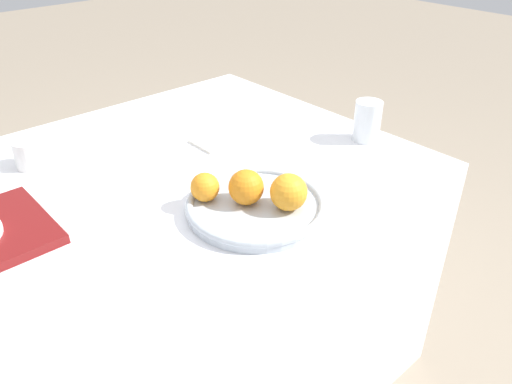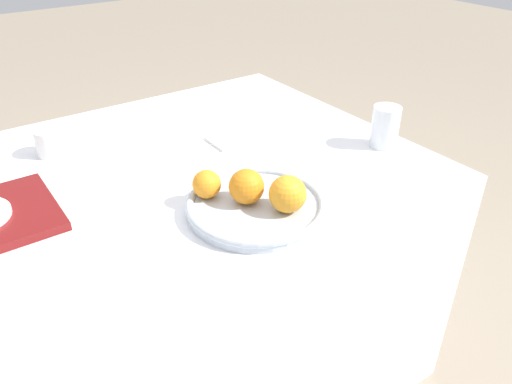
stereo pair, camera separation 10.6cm
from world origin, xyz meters
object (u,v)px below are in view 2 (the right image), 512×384
(water_glass, at_px, (385,127))
(napkin, at_px, (230,140))
(fruit_platter, at_px, (256,206))
(orange_1, at_px, (288,194))
(orange_2, at_px, (207,184))
(orange_0, at_px, (247,187))
(cup_0, at_px, (50,142))

(water_glass, height_order, napkin, water_glass)
(fruit_platter, height_order, orange_1, orange_1)
(fruit_platter, bearing_deg, water_glass, 8.27)
(orange_1, distance_m, water_glass, 0.45)
(orange_2, bearing_deg, fruit_platter, -50.26)
(orange_0, relative_size, orange_1, 0.96)
(orange_1, height_order, water_glass, water_glass)
(orange_2, bearing_deg, cup_0, 115.25)
(cup_0, relative_size, napkin, 0.69)
(orange_1, relative_size, water_glass, 0.71)
(fruit_platter, bearing_deg, orange_0, 124.31)
(cup_0, bearing_deg, napkin, -25.04)
(orange_0, relative_size, cup_0, 0.99)
(orange_1, xyz_separation_m, water_glass, (0.43, 0.13, -0.00))
(orange_0, relative_size, orange_2, 1.21)
(orange_0, distance_m, orange_2, 0.09)
(orange_1, distance_m, cup_0, 0.67)
(fruit_platter, height_order, water_glass, water_glass)
(orange_2, height_order, cup_0, orange_2)
(fruit_platter, height_order, napkin, fruit_platter)
(fruit_platter, height_order, cup_0, cup_0)
(cup_0, bearing_deg, water_glass, -31.68)
(orange_1, xyz_separation_m, napkin, (0.11, 0.39, -0.06))
(fruit_platter, bearing_deg, orange_1, -56.01)
(orange_0, bearing_deg, fruit_platter, -55.69)
(fruit_platter, xyz_separation_m, orange_0, (-0.01, 0.02, 0.04))
(orange_0, relative_size, water_glass, 0.68)
(water_glass, bearing_deg, orange_0, -174.02)
(orange_2, distance_m, water_glass, 0.54)
(orange_0, height_order, cup_0, orange_0)
(cup_0, xyz_separation_m, napkin, (0.43, -0.20, -0.03))
(fruit_platter, relative_size, water_glass, 2.72)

